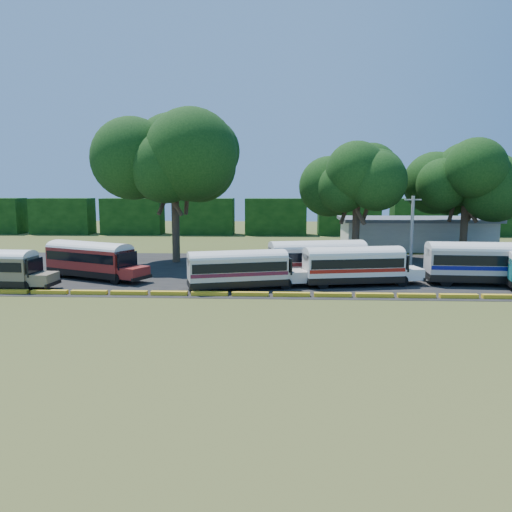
{
  "coord_description": "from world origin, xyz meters",
  "views": [
    {
      "loc": [
        0.59,
        -34.67,
        7.96
      ],
      "look_at": [
        -1.31,
        6.0,
        2.27
      ],
      "focal_mm": 35.0,
      "sensor_mm": 36.0,
      "label": 1
    }
  ],
  "objects_px": {
    "bus_cream_west": "(240,267)",
    "tree_west": "(174,155)",
    "bus_red": "(91,258)",
    "bus_white_red": "(356,264)"
  },
  "relations": [
    {
      "from": "bus_cream_west",
      "to": "tree_west",
      "type": "relative_size",
      "value": 0.62
    },
    {
      "from": "bus_cream_west",
      "to": "bus_white_red",
      "type": "height_order",
      "value": "bus_white_red"
    },
    {
      "from": "bus_white_red",
      "to": "bus_red",
      "type": "bearing_deg",
      "value": 164.23
    },
    {
      "from": "bus_white_red",
      "to": "bus_cream_west",
      "type": "bearing_deg",
      "value": -178.96
    },
    {
      "from": "tree_west",
      "to": "bus_cream_west",
      "type": "bearing_deg",
      "value": -60.41
    },
    {
      "from": "bus_red",
      "to": "bus_cream_west",
      "type": "height_order",
      "value": "bus_red"
    },
    {
      "from": "bus_cream_west",
      "to": "bus_white_red",
      "type": "bearing_deg",
      "value": -4.25
    },
    {
      "from": "bus_cream_west",
      "to": "tree_west",
      "type": "xyz_separation_m",
      "value": [
        -7.87,
        13.86,
        9.39
      ]
    },
    {
      "from": "bus_cream_west",
      "to": "tree_west",
      "type": "height_order",
      "value": "tree_west"
    },
    {
      "from": "bus_white_red",
      "to": "tree_west",
      "type": "distance_m",
      "value": 22.82
    }
  ]
}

